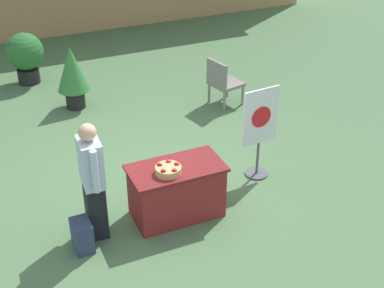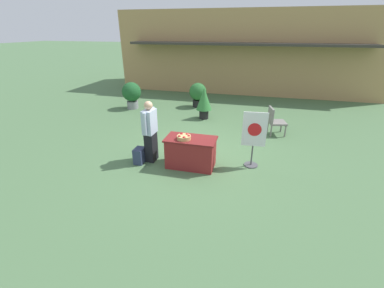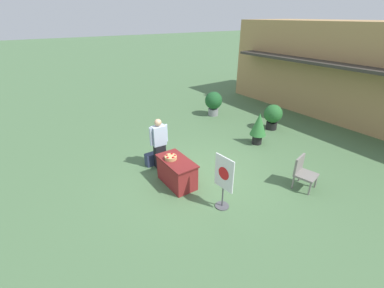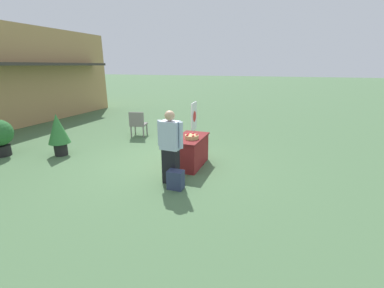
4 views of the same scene
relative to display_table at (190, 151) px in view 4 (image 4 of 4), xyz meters
name	(u,v)px [view 4 (image 4 of 4)]	position (x,y,z in m)	size (l,w,h in m)	color
ground_plane	(166,163)	(-0.03, 0.70, -0.40)	(120.00, 120.00, 0.00)	#4C7047
display_table	(190,151)	(0.00, 0.00, 0.00)	(1.30, 0.69, 0.79)	maroon
apple_basket	(192,137)	(-0.15, -0.10, 0.45)	(0.35, 0.35, 0.13)	tan
person_visitor	(170,147)	(-1.13, 0.06, 0.45)	(0.28, 0.61, 1.66)	black
backpack	(176,180)	(-1.38, -0.17, -0.19)	(0.24, 0.34, 0.42)	#2D3856
poster_board	(194,123)	(1.54, 0.42, 0.42)	(0.60, 0.36, 1.47)	#4C4C51
patio_chair	(138,123)	(2.16, 2.86, 0.12)	(0.66, 0.66, 0.94)	gray
potted_plant_near_right	(58,131)	(-0.50, 3.93, 0.33)	(0.61, 0.61, 1.24)	black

